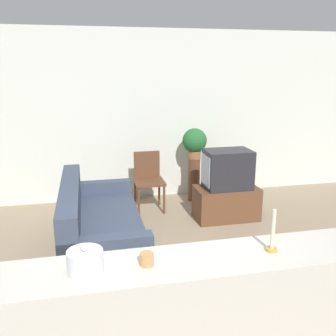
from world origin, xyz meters
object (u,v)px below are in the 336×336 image
at_px(wooden_chair, 148,177).
at_px(potted_plant, 195,142).
at_px(couch, 98,231).
at_px(television, 227,169).
at_px(decorative_bowl, 85,261).

xyz_separation_m(wooden_chair, potted_plant, (0.79, 0.22, 0.47)).
relative_size(couch, potted_plant, 3.92).
xyz_separation_m(couch, wooden_chair, (0.81, 1.38, 0.19)).
bearing_deg(potted_plant, television, -75.12).
height_order(couch, wooden_chair, wooden_chair).
height_order(television, wooden_chair, television).
distance_m(couch, decorative_bowl, 2.21).
relative_size(couch, television, 2.93).
bearing_deg(decorative_bowl, television, 55.47).
xyz_separation_m(television, wooden_chair, (-1.01, 0.63, -0.24)).
bearing_deg(couch, decorative_bowl, -93.24).
height_order(television, potted_plant, potted_plant).
bearing_deg(wooden_chair, potted_plant, 15.85).
height_order(potted_plant, decorative_bowl, potted_plant).
relative_size(couch, decorative_bowl, 9.41).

